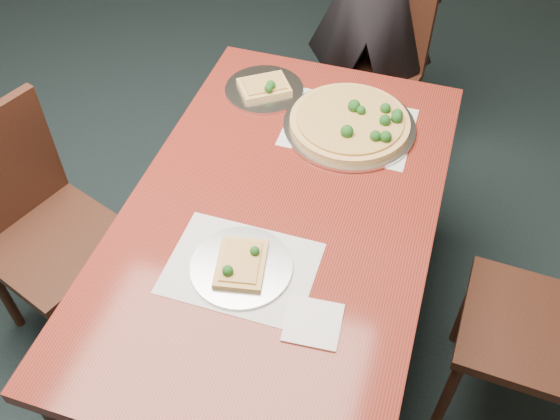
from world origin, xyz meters
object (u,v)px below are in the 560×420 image
(slice_plate_near, at_px, (241,265))
(slice_plate_far, at_px, (264,88))
(chair_far, at_px, (371,64))
(dining_table, at_px, (280,230))
(chair_left, at_px, (36,221))
(pizza_pan, at_px, (351,122))

(slice_plate_near, distance_m, slice_plate_far, 0.79)
(chair_far, bearing_deg, dining_table, -80.80)
(chair_left, distance_m, pizza_pan, 1.12)
(slice_plate_near, relative_size, slice_plate_far, 1.00)
(chair_far, xyz_separation_m, slice_plate_far, (-0.28, -0.61, 0.25))
(dining_table, bearing_deg, slice_plate_near, -98.70)
(slice_plate_near, height_order, slice_plate_far, same)
(chair_far, bearing_deg, slice_plate_near, -81.83)
(dining_table, distance_m, slice_plate_far, 0.58)
(dining_table, height_order, chair_left, chair_left)
(dining_table, height_order, slice_plate_near, slice_plate_near)
(chair_far, height_order, pizza_pan, chair_far)
(dining_table, relative_size, slice_plate_far, 5.36)
(chair_left, relative_size, slice_plate_far, 3.25)
(chair_far, bearing_deg, slice_plate_far, -102.65)
(dining_table, relative_size, chair_left, 1.65)
(chair_far, relative_size, pizza_pan, 2.06)
(chair_left, relative_size, pizza_pan, 2.06)
(pizza_pan, bearing_deg, slice_plate_far, 163.09)
(chair_left, height_order, slice_plate_far, chair_left)
(pizza_pan, bearing_deg, chair_far, 94.67)
(dining_table, relative_size, slice_plate_near, 5.36)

